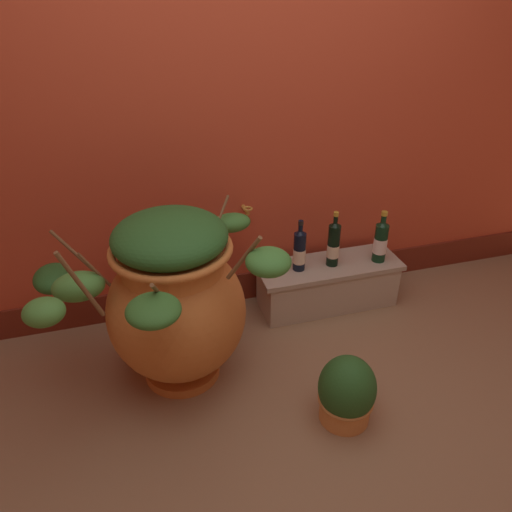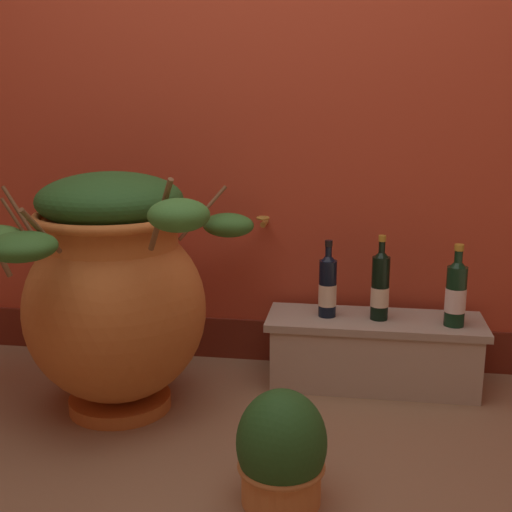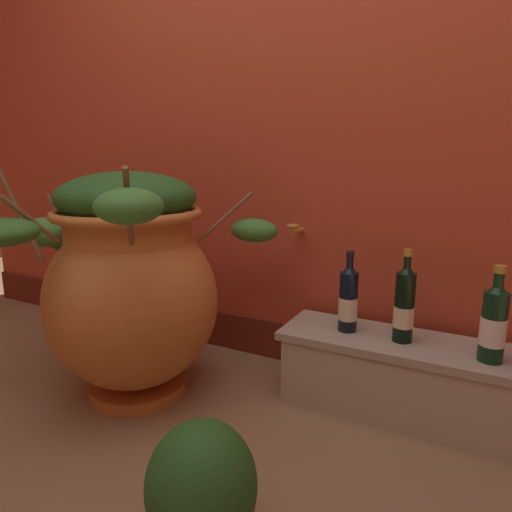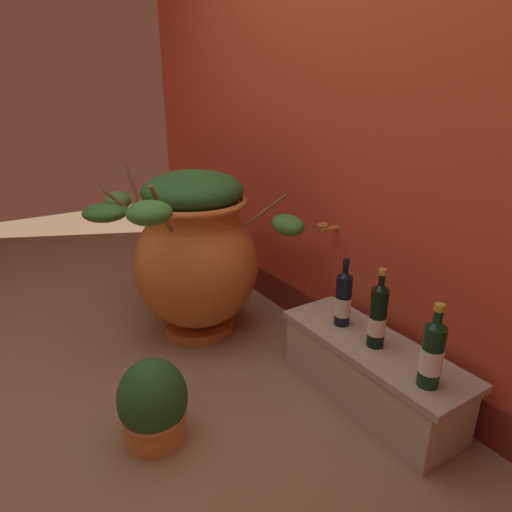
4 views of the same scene
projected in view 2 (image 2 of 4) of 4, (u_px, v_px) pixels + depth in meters
name	position (u px, v px, depth m)	size (l,w,h in m)	color
ground_plane	(207.00, 499.00, 1.97)	(7.00, 7.00, 0.00)	#896B4C
back_wall	(264.00, 66.00, 2.82)	(4.40, 0.33, 2.60)	#B74228
terracotta_urn	(112.00, 287.00, 2.44)	(1.10, 0.94, 0.93)	#C17033
stone_ledge	(374.00, 348.00, 2.72)	(0.87, 0.31, 0.29)	#B2A893
wine_bottle_left	(380.00, 285.00, 2.65)	(0.07, 0.07, 0.35)	black
wine_bottle_middle	(328.00, 285.00, 2.69)	(0.07, 0.07, 0.32)	black
wine_bottle_right	(456.00, 292.00, 2.57)	(0.08, 0.08, 0.33)	black
potted_shrub	(281.00, 452.00, 1.92)	(0.26, 0.27, 0.35)	#D68E4C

